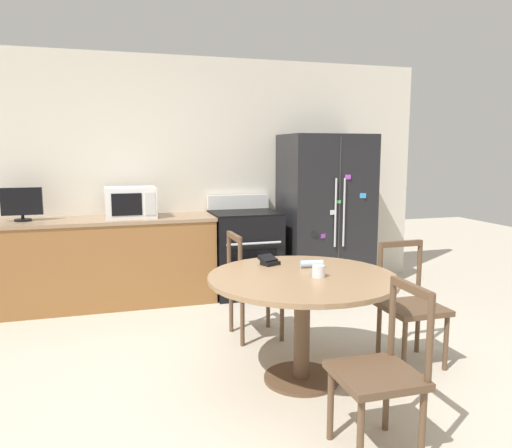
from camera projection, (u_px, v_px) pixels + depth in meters
ground_plane at (285, 389)px, 3.34m from camera, size 14.00×14.00×0.00m
back_wall at (206, 176)px, 5.66m from camera, size 5.20×0.10×2.60m
kitchen_counter at (107, 262)px, 5.13m from camera, size 2.20×0.64×0.90m
refrigerator at (325, 213)px, 5.69m from camera, size 0.96×0.74×1.76m
oven_range at (245, 252)px, 5.52m from camera, size 0.72×0.68×1.08m
microwave at (131, 202)px, 5.10m from camera, size 0.50×0.39×0.31m
countertop_tv at (22, 203)px, 4.85m from camera, size 0.38×0.16×0.33m
dining_table at (302, 294)px, 3.38m from camera, size 1.28×1.28×0.75m
dining_chair_near at (381, 373)px, 2.59m from camera, size 0.43×0.43×0.90m
dining_chair_right at (410, 306)px, 3.71m from camera, size 0.42×0.42×0.90m
dining_chair_far at (253, 287)px, 4.22m from camera, size 0.43×0.43×0.90m
candle_glass at (319, 272)px, 3.32m from camera, size 0.09×0.09×0.08m
folded_napkin at (312, 264)px, 3.59m from camera, size 0.17×0.08×0.05m
wallet at (269, 261)px, 3.68m from camera, size 0.16×0.16×0.07m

